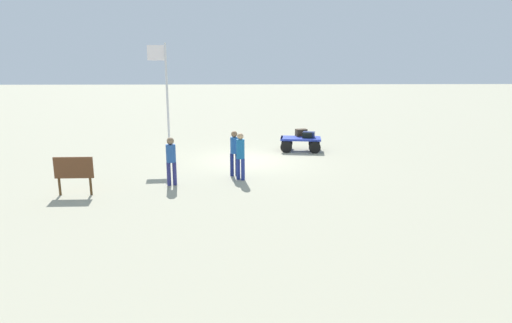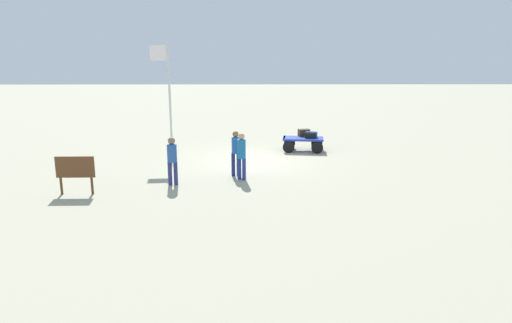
{
  "view_description": "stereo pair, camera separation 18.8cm",
  "coord_description": "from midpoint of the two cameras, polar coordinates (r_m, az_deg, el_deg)",
  "views": [
    {
      "loc": [
        0.17,
        18.87,
        4.31
      ],
      "look_at": [
        -0.15,
        6.0,
        1.33
      ],
      "focal_mm": 31.04,
      "sensor_mm": 36.0,
      "label": 1
    },
    {
      "loc": [
        -0.01,
        18.87,
        4.31
      ],
      "look_at": [
        -0.15,
        6.0,
        1.33
      ],
      "focal_mm": 31.04,
      "sensor_mm": 36.0,
      "label": 2
    }
  ],
  "objects": [
    {
      "name": "worker_lead",
      "position": [
        16.04,
        -1.54,
        1.06
      ],
      "size": [
        0.41,
        0.41,
        1.73
      ],
      "color": "navy",
      "rests_on": "ground"
    },
    {
      "name": "suitcase_maroon",
      "position": [
        21.3,
        7.19,
        3.38
      ],
      "size": [
        0.51,
        0.46,
        0.25
      ],
      "color": "black",
      "rests_on": "luggage_cart"
    },
    {
      "name": "worker_supervisor",
      "position": [
        15.6,
        -10.42,
        0.55
      ],
      "size": [
        0.4,
        0.4,
        1.7
      ],
      "color": "navy",
      "rests_on": "ground"
    },
    {
      "name": "signboard",
      "position": [
        15.42,
        -21.95,
        -0.95
      ],
      "size": [
        1.24,
        0.1,
        1.27
      ],
      "color": "#4C3319",
      "rests_on": "ground"
    },
    {
      "name": "ground_plane",
      "position": [
        19.36,
        -0.35,
        0.16
      ],
      "size": [
        120.0,
        120.0,
        0.0
      ],
      "primitive_type": "plane",
      "color": "#A9A489"
    },
    {
      "name": "flagpole",
      "position": [
        20.09,
        -11.08,
        8.95
      ],
      "size": [
        0.83,
        0.1,
        5.01
      ],
      "color": "silver",
      "rests_on": "ground"
    },
    {
      "name": "luggage_cart",
      "position": [
        21.37,
        6.28,
        2.58
      ],
      "size": [
        2.02,
        1.39,
        0.65
      ],
      "color": "#2638AC",
      "rests_on": "ground"
    },
    {
      "name": "suitcase_navy",
      "position": [
        21.37,
        7.39,
        3.44
      ],
      "size": [
        0.61,
        0.46,
        0.28
      ],
      "color": "navy",
      "rests_on": "luggage_cart"
    },
    {
      "name": "worker_trailing",
      "position": [
        16.6,
        -2.31,
        1.45
      ],
      "size": [
        0.36,
        0.36,
        1.72
      ],
      "color": "navy",
      "rests_on": "ground"
    },
    {
      "name": "suitcase_olive",
      "position": [
        21.77,
        6.43,
        3.73
      ],
      "size": [
        0.59,
        0.44,
        0.34
      ],
      "color": "#463623",
      "rests_on": "luggage_cart"
    }
  ]
}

